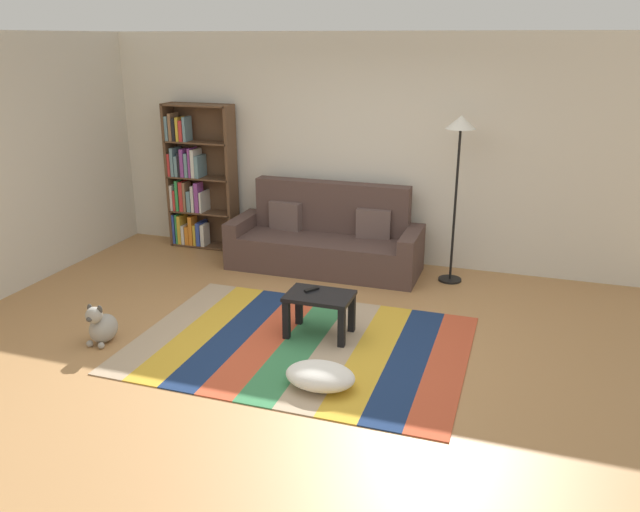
% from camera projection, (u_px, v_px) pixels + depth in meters
% --- Properties ---
extents(ground_plane, '(14.00, 14.00, 0.00)m').
position_uv_depth(ground_plane, '(298.00, 345.00, 5.74)').
color(ground_plane, '#B27F4C').
extents(back_wall, '(6.80, 0.10, 2.70)m').
position_uv_depth(back_wall, '(371.00, 150.00, 7.59)').
color(back_wall, silver).
rests_on(back_wall, ground_plane).
extents(left_wall, '(0.10, 5.50, 2.70)m').
position_uv_depth(left_wall, '(31.00, 160.00, 6.99)').
color(left_wall, beige).
rests_on(left_wall, ground_plane).
extents(rug, '(2.95, 2.14, 0.01)m').
position_uv_depth(rug, '(300.00, 344.00, 5.75)').
color(rug, tan).
rests_on(rug, ground_plane).
extents(couch, '(2.26, 0.80, 1.00)m').
position_uv_depth(couch, '(326.00, 241.00, 7.56)').
color(couch, '#4C3833').
rests_on(couch, ground_plane).
extents(bookshelf, '(0.90, 0.28, 1.85)m').
position_uv_depth(bookshelf, '(194.00, 182.00, 8.21)').
color(bookshelf, brown).
rests_on(bookshelf, ground_plane).
extents(coffee_table, '(0.61, 0.41, 0.40)m').
position_uv_depth(coffee_table, '(319.00, 304.00, 5.82)').
color(coffee_table, black).
rests_on(coffee_table, rug).
extents(pouf, '(0.56, 0.40, 0.19)m').
position_uv_depth(pouf, '(320.00, 376.00, 5.01)').
color(pouf, white).
rests_on(pouf, rug).
extents(dog, '(0.22, 0.35, 0.40)m').
position_uv_depth(dog, '(102.00, 326.00, 5.74)').
color(dog, '#9E998E').
rests_on(dog, ground_plane).
extents(standing_lamp, '(0.32, 0.32, 1.86)m').
position_uv_depth(standing_lamp, '(459.00, 145.00, 6.75)').
color(standing_lamp, black).
rests_on(standing_lamp, ground_plane).
extents(tv_remote, '(0.12, 0.15, 0.02)m').
position_uv_depth(tv_remote, '(312.00, 289.00, 5.87)').
color(tv_remote, black).
rests_on(tv_remote, coffee_table).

